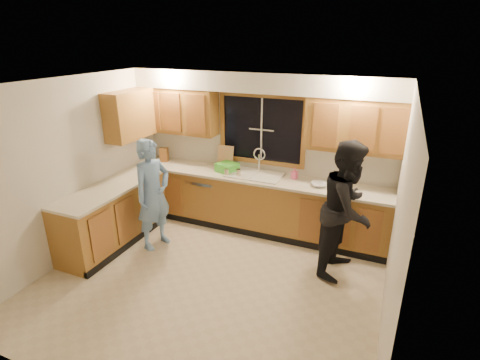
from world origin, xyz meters
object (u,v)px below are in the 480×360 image
at_px(sink, 255,179).
at_px(dishwasher, 208,197).
at_px(stove, 86,232).
at_px(dish_crate, 227,167).
at_px(knife_block, 164,155).
at_px(man, 153,194).
at_px(bowl, 319,185).
at_px(woman, 347,209).
at_px(soap_bottle, 295,173).

distance_m(sink, dishwasher, 0.96).
height_order(stove, dish_crate, dish_crate).
relative_size(knife_block, dish_crate, 0.81).
height_order(dishwasher, man, man).
xyz_separation_m(stove, knife_block, (0.08, 1.88, 0.59)).
height_order(man, bowl, man).
xyz_separation_m(stove, man, (0.63, 0.73, 0.38)).
bearing_deg(sink, bowl, -3.41).
height_order(sink, woman, woman).
height_order(woman, dish_crate, woman).
height_order(stove, knife_block, knife_block).
bearing_deg(soap_bottle, bowl, -21.97).
bearing_deg(stove, woman, 19.18).
bearing_deg(dishwasher, dish_crate, 2.32).
height_order(woman, bowl, woman).
height_order(man, soap_bottle, man).
bearing_deg(stove, soap_bottle, 38.65).
bearing_deg(bowl, dish_crate, 177.66).
relative_size(dishwasher, stove, 0.91).
relative_size(stove, man, 0.54).
xyz_separation_m(sink, soap_bottle, (0.61, 0.11, 0.14)).
height_order(dishwasher, woman, woman).
bearing_deg(bowl, dishwasher, 178.58).
height_order(stove, bowl, bowl).
bearing_deg(soap_bottle, woman, -40.35).
distance_m(dishwasher, bowl, 1.96).
bearing_deg(sink, knife_block, 178.23).
relative_size(dishwasher, soap_bottle, 4.64).
height_order(knife_block, bowl, knife_block).
xyz_separation_m(dish_crate, soap_bottle, (1.10, 0.11, 0.02)).
distance_m(dishwasher, knife_block, 1.08).
bearing_deg(sink, woman, -23.62).
xyz_separation_m(man, dish_crate, (0.69, 1.09, 0.16)).
bearing_deg(dishwasher, man, -106.33).
xyz_separation_m(sink, bowl, (1.03, -0.06, 0.08)).
xyz_separation_m(soap_bottle, bowl, (0.42, -0.17, -0.06)).
bearing_deg(dish_crate, bowl, -2.34).
relative_size(man, woman, 0.91).
height_order(stove, man, man).
bearing_deg(man, sink, -32.26).
distance_m(dishwasher, woman, 2.51).
relative_size(dishwasher, man, 0.49).
bearing_deg(dish_crate, soap_bottle, 5.55).
bearing_deg(soap_bottle, man, -146.02).
bearing_deg(woman, stove, 119.53).
bearing_deg(sink, stove, -134.61).
bearing_deg(sink, dish_crate, 179.96).
xyz_separation_m(sink, knife_block, (-1.72, 0.05, 0.18)).
bearing_deg(knife_block, sink, -16.73).
xyz_separation_m(dishwasher, knife_block, (-0.87, 0.07, 0.63)).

